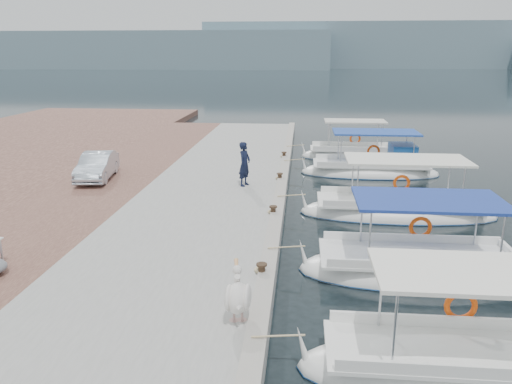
% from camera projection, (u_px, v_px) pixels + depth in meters
% --- Properties ---
extents(ground, '(400.00, 400.00, 0.00)m').
position_uv_depth(ground, '(281.00, 244.00, 16.28)').
color(ground, black).
rests_on(ground, ground).
extents(concrete_quay, '(6.00, 40.00, 0.50)m').
position_uv_depth(concrete_quay, '(216.00, 193.00, 21.28)').
color(concrete_quay, gray).
rests_on(concrete_quay, ground).
extents(quay_curb, '(0.44, 40.00, 0.12)m').
position_uv_depth(quay_curb, '(281.00, 188.00, 20.94)').
color(quay_curb, gray).
rests_on(quay_curb, concrete_quay).
extents(cobblestone_strip, '(4.00, 40.00, 0.50)m').
position_uv_depth(cobblestone_strip, '(103.00, 190.00, 21.72)').
color(cobblestone_strip, brown).
rests_on(cobblestone_strip, ground).
extents(distant_hills, '(330.00, 60.00, 18.00)m').
position_uv_depth(distant_hills, '(375.00, 49.00, 204.85)').
color(distant_hills, slate).
rests_on(distant_hills, ground).
extents(fishing_caique_a, '(6.10, 2.12, 2.83)m').
position_uv_depth(fishing_caique_a, '(455.00, 371.00, 9.56)').
color(fishing_caique_a, white).
rests_on(fishing_caique_a, ground).
extents(fishing_caique_b, '(6.61, 2.56, 2.83)m').
position_uv_depth(fishing_caique_b, '(416.00, 271.00, 13.99)').
color(fishing_caique_b, white).
rests_on(fishing_caique_b, ground).
extents(fishing_caique_c, '(7.47, 2.47, 2.83)m').
position_uv_depth(fishing_caique_c, '(398.00, 212.00, 19.11)').
color(fishing_caique_c, white).
rests_on(fishing_caique_c, ground).
extents(fishing_caique_d, '(7.03, 2.47, 2.83)m').
position_uv_depth(fishing_caique_d, '(372.00, 171.00, 25.54)').
color(fishing_caique_d, white).
rests_on(fishing_caique_d, ground).
extents(fishing_caique_e, '(5.87, 2.07, 2.83)m').
position_uv_depth(fishing_caique_e, '(351.00, 156.00, 29.58)').
color(fishing_caique_e, white).
rests_on(fishing_caique_e, ground).
extents(mooring_bollards, '(0.28, 20.28, 0.33)m').
position_uv_depth(mooring_bollards, '(273.00, 210.00, 17.56)').
color(mooring_bollards, black).
rests_on(mooring_bollards, concrete_quay).
extents(pelican, '(0.61, 1.44, 1.11)m').
position_uv_depth(pelican, '(238.00, 296.00, 10.52)').
color(pelican, tan).
rests_on(pelican, concrete_quay).
extents(fisherman, '(0.67, 0.81, 1.90)m').
position_uv_depth(fisherman, '(245.00, 164.00, 21.27)').
color(fisherman, black).
rests_on(fisherman, concrete_quay).
extents(parked_car, '(1.80, 3.78, 1.20)m').
position_uv_depth(parked_car, '(97.00, 166.00, 22.47)').
color(parked_car, silver).
rests_on(parked_car, cobblestone_strip).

